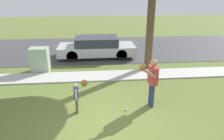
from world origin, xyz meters
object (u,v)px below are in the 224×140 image
object	(u,v)px
utility_cabinet	(40,60)
person_adult	(152,79)
person_child	(78,93)
baseball	(127,109)
parked_sedan_silver	(97,47)

from	to	relation	value
utility_cabinet	person_adult	bearing A→B (deg)	-39.24
person_child	utility_cabinet	xyz separation A→B (m)	(-2.16, 3.98, -0.11)
person_child	baseball	bearing A→B (deg)	-6.93
person_child	parked_sedan_silver	xyz separation A→B (m)	(0.74, 6.13, -0.11)
person_child	baseball	distance (m)	1.77
person_adult	person_child	world-z (taller)	person_adult
utility_cabinet	parked_sedan_silver	xyz separation A→B (m)	(2.90, 2.15, 0.01)
person_adult	parked_sedan_silver	size ratio (longest dim) A/B	0.38
utility_cabinet	parked_sedan_silver	distance (m)	3.61
person_adult	utility_cabinet	bearing A→B (deg)	-44.13
person_adult	parked_sedan_silver	xyz separation A→B (m)	(-1.77, 5.96, -0.45)
baseball	parked_sedan_silver	xyz separation A→B (m)	(-0.89, 6.18, 0.58)
person_adult	utility_cabinet	distance (m)	6.04
baseball	parked_sedan_silver	world-z (taller)	parked_sedan_silver
parked_sedan_silver	utility_cabinet	bearing A→B (deg)	-143.44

